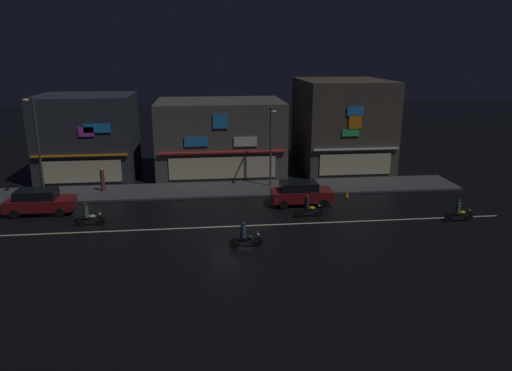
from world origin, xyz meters
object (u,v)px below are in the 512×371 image
at_px(parked_car_near_kerb, 40,201).
at_px(motorcycle_opposite_lane, 459,212).
at_px(streetlamp_west, 37,138).
at_px(streetlamp_mid, 271,140).
at_px(traffic_cone, 347,193).
at_px(parked_car_trailing, 301,193).
at_px(motorcycle_trailing_far, 88,216).
at_px(motorcycle_lead, 245,237).
at_px(pedestrian_on_sidewalk, 103,180).
at_px(motorcycle_following, 308,208).

relative_size(parked_car_near_kerb, motorcycle_opposite_lane, 2.26).
relative_size(streetlamp_west, streetlamp_mid, 1.17).
xyz_separation_m(streetlamp_west, traffic_cone, (22.54, -2.43, -4.19)).
bearing_deg(streetlamp_mid, parked_car_trailing, -70.46).
xyz_separation_m(streetlamp_west, motorcycle_opposite_lane, (28.05, -8.47, -3.83)).
relative_size(parked_car_trailing, motorcycle_trailing_far, 2.26).
bearing_deg(motorcycle_lead, parked_car_trailing, -124.87).
bearing_deg(traffic_cone, motorcycle_trailing_far, -166.91).
distance_m(parked_car_near_kerb, parked_car_trailing, 17.78).
height_order(parked_car_near_kerb, parked_car_trailing, same).
bearing_deg(motorcycle_trailing_far, parked_car_trailing, 15.19).
height_order(motorcycle_lead, motorcycle_opposite_lane, same).
height_order(pedestrian_on_sidewalk, traffic_cone, pedestrian_on_sidewalk).
height_order(motorcycle_lead, motorcycle_following, same).
bearing_deg(streetlamp_west, traffic_cone, -6.15).
height_order(parked_car_trailing, motorcycle_trailing_far, parked_car_trailing).
xyz_separation_m(parked_car_near_kerb, motorcycle_following, (17.73, -2.70, -0.24)).
relative_size(motorcycle_following, traffic_cone, 3.45).
xyz_separation_m(streetlamp_mid, motorcycle_following, (1.48, -6.95, -3.26)).
xyz_separation_m(streetlamp_mid, motorcycle_trailing_far, (-12.52, -7.01, -3.26)).
relative_size(streetlamp_west, motorcycle_following, 3.87).
distance_m(motorcycle_trailing_far, traffic_cone, 18.34).
bearing_deg(streetlamp_west, motorcycle_lead, -38.07).
bearing_deg(streetlamp_mid, motorcycle_trailing_far, -150.76).
height_order(parked_car_near_kerb, motorcycle_trailing_far, parked_car_near_kerb).
xyz_separation_m(motorcycle_lead, motorcycle_following, (4.57, 4.53, 0.00)).
distance_m(streetlamp_mid, parked_car_near_kerb, 17.07).
distance_m(pedestrian_on_sidewalk, parked_car_trailing, 15.25).
bearing_deg(motorcycle_following, parked_car_near_kerb, 175.77).
xyz_separation_m(streetlamp_mid, traffic_cone, (5.34, -2.86, -3.62)).
relative_size(motorcycle_lead, motorcycle_opposite_lane, 1.00).
bearing_deg(motorcycle_trailing_far, streetlamp_mid, 33.50).
height_order(motorcycle_trailing_far, traffic_cone, motorcycle_trailing_far).
height_order(streetlamp_west, parked_car_near_kerb, streetlamp_west).
bearing_deg(parked_car_trailing, motorcycle_opposite_lane, -26.28).
bearing_deg(parked_car_near_kerb, traffic_cone, 3.69).
xyz_separation_m(motorcycle_opposite_lane, traffic_cone, (-5.51, 6.04, -0.36)).
height_order(parked_car_near_kerb, motorcycle_following, parked_car_near_kerb).
relative_size(parked_car_trailing, motorcycle_opposite_lane, 2.26).
relative_size(streetlamp_west, pedestrian_on_sidewalk, 4.09).
distance_m(parked_car_near_kerb, motorcycle_lead, 15.02).
height_order(motorcycle_lead, motorcycle_trailing_far, same).
xyz_separation_m(motorcycle_following, motorcycle_trailing_far, (-14.00, -0.06, 0.00)).
relative_size(motorcycle_lead, motorcycle_following, 1.00).
height_order(parked_car_near_kerb, traffic_cone, parked_car_near_kerb).
relative_size(motorcycle_opposite_lane, motorcycle_trailing_far, 1.00).
relative_size(pedestrian_on_sidewalk, motorcycle_trailing_far, 0.95).
xyz_separation_m(pedestrian_on_sidewalk, traffic_cone, (18.35, -3.18, -0.71)).
relative_size(parked_car_near_kerb, motorcycle_following, 2.26).
xyz_separation_m(parked_car_near_kerb, traffic_cone, (21.59, 1.39, -0.59)).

